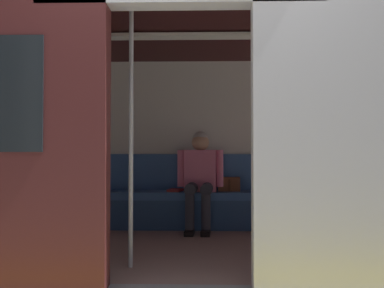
{
  "coord_description": "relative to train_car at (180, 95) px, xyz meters",
  "views": [
    {
      "loc": [
        -0.15,
        2.7,
        0.9
      ],
      "look_at": [
        -0.05,
        -1.25,
        0.99
      ],
      "focal_mm": 38.27,
      "sensor_mm": 36.0,
      "label": 1
    }
  ],
  "objects": [
    {
      "name": "train_car",
      "position": [
        0.0,
        0.0,
        0.0
      ],
      "size": [
        6.4,
        2.74,
        2.2
      ],
      "color": "silver",
      "rests_on": "ground_plane"
    },
    {
      "name": "bench_seat",
      "position": [
        -0.06,
        -1.03,
        -1.12
      ],
      "size": [
        2.52,
        0.44,
        0.44
      ],
      "color": "#38609E",
      "rests_on": "ground_plane"
    },
    {
      "name": "person_seated",
      "position": [
        -0.18,
        -0.97,
        -0.8
      ],
      "size": [
        0.55,
        0.69,
        1.17
      ],
      "color": "pink",
      "rests_on": "ground_plane"
    },
    {
      "name": "handbag",
      "position": [
        -0.54,
        -1.09,
        -0.93
      ],
      "size": [
        0.26,
        0.15,
        0.17
      ],
      "color": "brown",
      "rests_on": "bench_seat"
    },
    {
      "name": "book",
      "position": [
        0.11,
        -1.05,
        -1.0
      ],
      "size": [
        0.2,
        0.25,
        0.03
      ],
      "primitive_type": "cube",
      "rotation": [
        0.0,
        0.0,
        -0.24
      ],
      "color": "#B22D2D",
      "rests_on": "bench_seat"
    },
    {
      "name": "grab_pole_door",
      "position": [
        0.36,
        0.66,
        -0.43
      ],
      "size": [
        0.04,
        0.04,
        2.06
      ],
      "primitive_type": "cylinder",
      "color": "silver",
      "rests_on": "ground_plane"
    }
  ]
}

